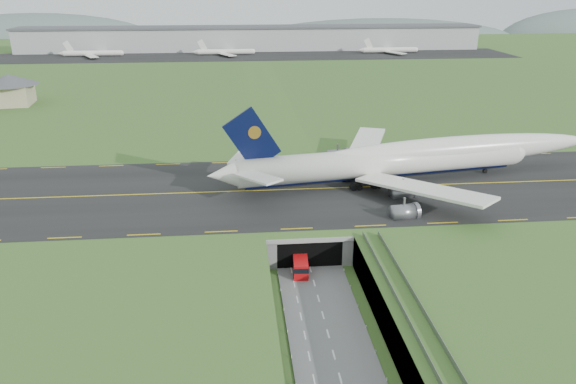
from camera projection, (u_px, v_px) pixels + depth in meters
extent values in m
plane|color=#376026|center=(316.00, 290.00, 95.64)|extent=(900.00, 900.00, 0.00)
cube|color=gray|center=(316.00, 275.00, 94.58)|extent=(800.00, 800.00, 6.00)
cube|color=slate|center=(322.00, 314.00, 88.62)|extent=(12.00, 75.00, 0.20)
cube|color=black|center=(295.00, 190.00, 124.22)|extent=(800.00, 44.00, 0.18)
cube|color=gray|center=(303.00, 217.00, 111.39)|extent=(16.00, 22.00, 1.00)
cube|color=gray|center=(268.00, 230.00, 111.65)|extent=(2.00, 22.00, 6.00)
cube|color=gray|center=(337.00, 227.00, 112.89)|extent=(2.00, 22.00, 6.00)
cube|color=black|center=(306.00, 241.00, 107.79)|extent=(12.00, 12.00, 5.00)
cube|color=#A8A8A3|center=(310.00, 240.00, 101.06)|extent=(17.00, 0.50, 0.80)
cube|color=#A8A8A3|center=(414.00, 319.00, 77.33)|extent=(3.00, 53.00, 0.50)
cube|color=gray|center=(405.00, 314.00, 76.94)|extent=(0.06, 53.00, 1.00)
cube|color=gray|center=(425.00, 313.00, 77.19)|extent=(0.06, 53.00, 1.00)
cylinder|color=#A8A8A3|center=(436.00, 382.00, 69.54)|extent=(0.90, 0.90, 5.60)
cylinder|color=#A8A8A3|center=(407.00, 327.00, 80.72)|extent=(0.90, 0.90, 5.60)
cylinder|color=#A8A8A3|center=(386.00, 284.00, 91.89)|extent=(0.90, 0.90, 5.60)
cylinder|color=white|center=(383.00, 162.00, 126.67)|extent=(66.86, 16.70, 6.28)
sphere|color=white|center=(512.00, 151.00, 134.47)|extent=(7.04, 7.04, 6.15)
cone|color=white|center=(223.00, 175.00, 118.18)|extent=(7.72, 6.97, 5.96)
ellipsoid|color=white|center=(455.00, 150.00, 130.38)|extent=(70.84, 16.85, 6.59)
ellipsoid|color=black|center=(509.00, 149.00, 133.96)|extent=(4.77, 3.40, 2.20)
cylinder|color=black|center=(382.00, 172.00, 127.53)|extent=(62.99, 12.58, 2.64)
cube|color=white|center=(365.00, 147.00, 141.69)|extent=(16.92, 29.91, 2.64)
cube|color=white|center=(244.00, 156.00, 125.70)|extent=(7.68, 11.65, 1.01)
cube|color=white|center=(423.00, 189.00, 113.26)|extent=(23.85, 27.15, 2.64)
cube|color=white|center=(257.00, 177.00, 112.38)|extent=(10.03, 11.28, 1.01)
cube|color=black|center=(252.00, 139.00, 117.08)|extent=(12.41, 2.55, 13.88)
cylinder|color=gold|center=(254.00, 132.00, 116.67)|extent=(2.82, 1.11, 2.75)
cylinder|color=slate|center=(369.00, 166.00, 136.70)|extent=(5.55, 4.00, 3.24)
cylinder|color=slate|center=(337.00, 156.00, 144.94)|extent=(5.55, 4.00, 3.24)
cylinder|color=slate|center=(402.00, 192.00, 119.82)|extent=(5.55, 4.00, 3.24)
cylinder|color=slate|center=(403.00, 213.00, 109.40)|extent=(5.55, 4.00, 3.24)
cylinder|color=black|center=(485.00, 171.00, 134.45)|extent=(1.14, 0.65, 1.08)
cube|color=black|center=(364.00, 181.00, 127.13)|extent=(6.89, 7.71, 1.37)
cube|color=red|center=(300.00, 265.00, 100.86)|extent=(3.08, 7.09, 2.77)
cube|color=black|center=(300.00, 262.00, 100.67)|extent=(3.14, 7.19, 0.92)
cube|color=black|center=(300.00, 270.00, 101.27)|extent=(2.86, 6.62, 0.46)
cylinder|color=black|center=(294.00, 276.00, 99.06)|extent=(0.38, 0.85, 0.83)
cylinder|color=black|center=(293.00, 264.00, 103.37)|extent=(0.38, 0.85, 0.83)
cylinder|color=black|center=(308.00, 276.00, 99.11)|extent=(0.38, 0.85, 0.83)
cylinder|color=black|center=(306.00, 264.00, 103.42)|extent=(0.38, 0.85, 0.83)
cube|color=tan|center=(11.00, 95.00, 207.73)|extent=(15.45, 15.45, 7.57)
cone|color=#4C4C51|center=(8.00, 79.00, 205.73)|extent=(22.66, 22.66, 3.78)
cube|color=#B2B2B2|center=(252.00, 39.00, 370.27)|extent=(300.00, 22.00, 15.00)
cube|color=#4C4C51|center=(252.00, 27.00, 367.62)|extent=(302.00, 24.00, 1.20)
cube|color=black|center=(254.00, 56.00, 344.93)|extent=(320.00, 50.00, 0.08)
cylinder|color=white|center=(93.00, 53.00, 340.23)|extent=(34.00, 3.20, 3.20)
cylinder|color=white|center=(225.00, 52.00, 347.30)|extent=(34.00, 3.20, 3.20)
cylinder|color=white|center=(390.00, 50.00, 356.48)|extent=(34.00, 3.20, 3.20)
ellipsoid|color=slate|center=(38.00, 47.00, 481.64)|extent=(220.00, 77.00, 56.00)
ellipsoid|color=slate|center=(380.00, 44.00, 508.12)|extent=(260.00, 91.00, 44.00)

